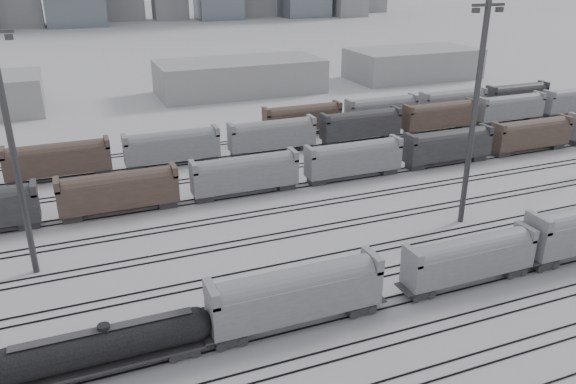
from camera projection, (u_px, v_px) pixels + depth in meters
name	position (u px, v px, depth m)	size (l,w,h in m)	color
ground	(435.00, 298.00, 54.65)	(900.00, 900.00, 0.00)	silver
tracks	(351.00, 225.00, 69.62)	(220.00, 71.50, 0.16)	black
tank_car_b	(106.00, 346.00, 44.08)	(17.04, 2.84, 4.21)	#252528
hopper_car_a	(296.00, 292.00, 49.25)	(15.83, 3.15, 5.66)	#252528
hopper_car_b	(470.00, 257.00, 55.83)	(14.38, 2.86, 5.14)	#252528
light_mast_b	(13.00, 152.00, 54.25)	(4.01, 0.64, 25.08)	#38383A
light_mast_c	(474.00, 112.00, 65.42)	(4.25, 0.68, 26.54)	#38383A
bg_string_near	(354.00, 161.00, 83.76)	(151.00, 3.00, 5.60)	gray
bg_string_mid	(361.00, 126.00, 100.93)	(151.00, 3.00, 5.60)	#252528
bg_string_far	(418.00, 108.00, 113.82)	(66.00, 3.00, 5.60)	brown
warehouse_mid	(240.00, 76.00, 138.00)	(40.00, 18.00, 8.00)	gray
warehouse_right	(413.00, 64.00, 155.24)	(35.00, 18.00, 8.00)	gray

